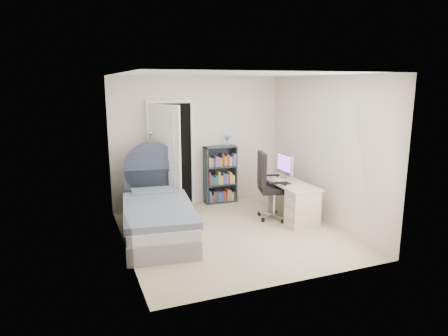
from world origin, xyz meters
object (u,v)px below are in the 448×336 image
object	(u,v)px
desk	(288,198)
floor_lamp	(150,178)
bed	(158,215)
nightstand	(140,191)
bookcase	(221,176)
office_chair	(270,183)

from	to	relation	value
desk	floor_lamp	bearing A→B (deg)	148.15
bed	floor_lamp	xyz separation A→B (m)	(0.14, 1.28, 0.31)
bed	nightstand	world-z (taller)	bed
bed	desk	distance (m)	2.33
bookcase	nightstand	bearing A→B (deg)	-177.54
floor_lamp	desk	size ratio (longest dim) A/B	1.11
nightstand	floor_lamp	world-z (taller)	floor_lamp
bed	floor_lamp	bearing A→B (deg)	83.53
bookcase	desk	xyz separation A→B (m)	(0.76, -1.35, -0.17)
nightstand	bed	bearing A→B (deg)	-86.90
bed	floor_lamp	size ratio (longest dim) A/B	1.52
bed	office_chair	xyz separation A→B (m)	(2.01, 0.01, 0.35)
desk	office_chair	bearing A→B (deg)	163.68
bookcase	office_chair	bearing A→B (deg)	-70.70
nightstand	bookcase	xyz separation A→B (m)	(1.63, 0.07, 0.13)
bed	bookcase	size ratio (longest dim) A/B	1.69
bed	bookcase	distance (m)	2.03
bookcase	office_chair	distance (m)	1.34
floor_lamp	bookcase	distance (m)	1.42
nightstand	bookcase	distance (m)	1.64
office_chair	bookcase	bearing A→B (deg)	109.30
bookcase	office_chair	xyz separation A→B (m)	(0.44, -1.26, 0.13)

